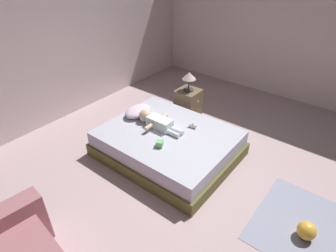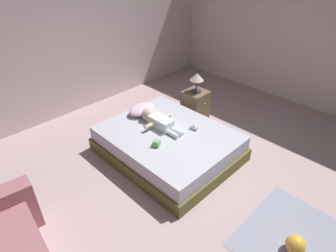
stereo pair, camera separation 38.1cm
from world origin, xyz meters
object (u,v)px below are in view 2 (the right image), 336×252
at_px(bed, 168,144).
at_px(baby, 157,120).
at_px(toy_block, 157,143).
at_px(nightstand, 195,105).
at_px(pillow, 142,109).
at_px(baby_bottle, 194,127).
at_px(toothbrush, 166,116).
at_px(toy_ball, 295,245).
at_px(lamp, 197,78).

relative_size(bed, baby, 2.49).
relative_size(baby, toy_block, 6.63).
height_order(baby, toy_block, baby).
bearing_deg(nightstand, pillow, 164.43).
xyz_separation_m(pillow, baby_bottle, (0.22, -0.84, -0.04)).
bearing_deg(toothbrush, toy_ball, -102.11).
relative_size(pillow, lamp, 1.39).
bearing_deg(bed, nightstand, 20.12).
bearing_deg(baby, nightstand, 7.82).
bearing_deg(baby, bed, -95.44).
height_order(toy_block, baby_bottle, toy_block).
xyz_separation_m(bed, toothbrush, (0.28, 0.32, 0.20)).
height_order(lamp, toy_block, lamp).
height_order(lamp, baby_bottle, lamp).
xyz_separation_m(baby, toy_ball, (-0.23, -2.19, -0.36)).
relative_size(bed, baby_bottle, 15.29).
relative_size(lamp, baby_bottle, 2.70).
xyz_separation_m(baby, lamp, (1.00, 0.14, 0.29)).
relative_size(bed, lamp, 5.66).
bearing_deg(bed, pillow, 82.47).
bearing_deg(toy_ball, toy_block, 93.62).
xyz_separation_m(pillow, toy_block, (-0.40, -0.75, -0.03)).
xyz_separation_m(nightstand, baby_bottle, (-0.72, -0.58, 0.16)).
bearing_deg(toy_block, nightstand, 20.11).
xyz_separation_m(baby, baby_bottle, (0.28, -0.44, -0.05)).
distance_m(bed, toy_ball, 1.96).
bearing_deg(pillow, lamp, -15.57).
bearing_deg(pillow, toy_ball, -96.38).
bearing_deg(nightstand, toy_ball, -117.84).
bearing_deg(baby_bottle, toothbrush, 92.29).
xyz_separation_m(toy_ball, toy_block, (-0.12, 1.83, 0.32)).
distance_m(lamp, baby_bottle, 0.98).
height_order(bed, baby_bottle, baby_bottle).
relative_size(toothbrush, toy_ball, 0.63).
xyz_separation_m(toy_ball, baby_bottle, (0.51, 1.74, 0.31)).
distance_m(baby, toy_ball, 2.23).
bearing_deg(pillow, toy_block, -118.26).
height_order(baby, nightstand, baby).
distance_m(bed, toy_block, 0.42).
xyz_separation_m(pillow, lamp, (0.94, -0.26, 0.30)).
height_order(pillow, lamp, lamp).
bearing_deg(toy_block, baby_bottle, -7.98).
height_order(pillow, toy_block, pillow).
distance_m(baby, toothbrush, 0.28).
height_order(pillow, nightstand, pillow).
relative_size(nightstand, baby_bottle, 4.37).
bearing_deg(nightstand, toy_block, -159.89).
bearing_deg(lamp, toy_block, -159.89).
xyz_separation_m(bed, toy_ball, (-0.20, -1.95, -0.08)).
bearing_deg(toothbrush, toy_block, -144.09).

